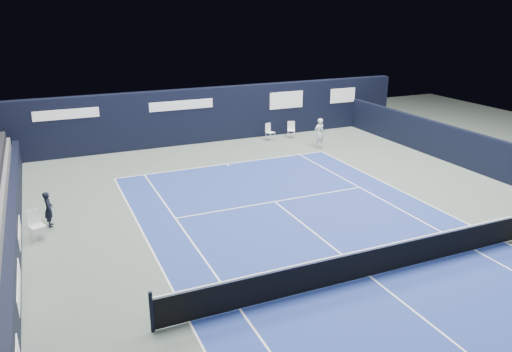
{
  "coord_description": "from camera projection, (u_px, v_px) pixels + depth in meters",
  "views": [
    {
      "loc": [
        -8.25,
        -10.41,
        7.56
      ],
      "look_at": [
        -0.92,
        6.19,
        1.3
      ],
      "focal_mm": 35.0,
      "sensor_mm": 36.0,
      "label": 1
    }
  ],
  "objects": [
    {
      "name": "folding_chair_back_a",
      "position": [
        269.0,
        130.0,
        29.2
      ],
      "size": [
        0.56,
        0.55,
        0.98
      ],
      "rotation": [
        0.0,
        0.0,
        0.38
      ],
      "color": "silver",
      "rests_on": "ground"
    },
    {
      "name": "court_surface",
      "position": [
        370.0,
        276.0,
        14.61
      ],
      "size": [
        10.97,
        23.77,
        0.01
      ],
      "primitive_type": "cube",
      "color": "navy",
      "rests_on": "ground"
    },
    {
      "name": "line_judge_chair",
      "position": [
        36.0,
        223.0,
        16.83
      ],
      "size": [
        0.58,
        0.57,
        1.02
      ],
      "rotation": [
        0.0,
        0.0,
        0.36
      ],
      "color": "silver",
      "rests_on": "ground"
    },
    {
      "name": "enclosure_wall_right",
      "position": [
        479.0,
        153.0,
        23.52
      ],
      "size": [
        0.3,
        22.0,
        1.8
      ],
      "primitive_type": "cube",
      "color": "black",
      "rests_on": "ground"
    },
    {
      "name": "line_judge",
      "position": [
        49.0,
        209.0,
        17.75
      ],
      "size": [
        0.31,
        0.48,
        1.31
      ],
      "primitive_type": "imported",
      "rotation": [
        0.0,
        0.0,
        1.57
      ],
      "color": "black",
      "rests_on": "ground"
    },
    {
      "name": "side_barrier_left",
      "position": [
        14.0,
        234.0,
        15.96
      ],
      "size": [
        0.33,
        22.0,
        1.2
      ],
      "color": "black",
      "rests_on": "ground"
    },
    {
      "name": "court_markings",
      "position": [
        370.0,
        276.0,
        14.61
      ],
      "size": [
        11.03,
        23.83,
        0.0
      ],
      "color": "white",
      "rests_on": "court_surface"
    },
    {
      "name": "ground",
      "position": [
        333.0,
        248.0,
        16.34
      ],
      "size": [
        48.0,
        48.0,
        0.0
      ],
      "primitive_type": "plane",
      "color": "#4D5C53",
      "rests_on": "ground"
    },
    {
      "name": "back_sponsor_wall",
      "position": [
        198.0,
        116.0,
        28.38
      ],
      "size": [
        26.0,
        0.63,
        3.1
      ],
      "color": "black",
      "rests_on": "ground"
    },
    {
      "name": "tennis_player",
      "position": [
        319.0,
        133.0,
        27.56
      ],
      "size": [
        0.63,
        0.84,
        1.64
      ],
      "color": "white",
      "rests_on": "ground"
    },
    {
      "name": "folding_chair_back_b",
      "position": [
        291.0,
        128.0,
        29.75
      ],
      "size": [
        0.56,
        0.55,
        0.97
      ],
      "rotation": [
        0.0,
        0.0,
        -0.43
      ],
      "color": "white",
      "rests_on": "ground"
    },
    {
      "name": "tennis_net",
      "position": [
        371.0,
        261.0,
        14.45
      ],
      "size": [
        12.9,
        0.1,
        1.1
      ],
      "color": "black",
      "rests_on": "ground"
    }
  ]
}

